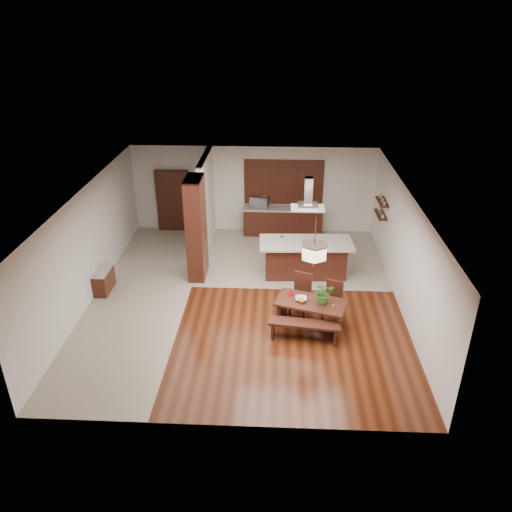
# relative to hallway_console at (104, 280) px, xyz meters

# --- Properties ---
(room_shell) EXTENTS (9.00, 9.04, 2.92)m
(room_shell) POSITION_rel_hallway_console_xyz_m (3.81, -0.20, 1.75)
(room_shell) COLOR #38170A
(room_shell) RESTS_ON ground
(tile_hallway) EXTENTS (2.50, 9.00, 0.01)m
(tile_hallway) POSITION_rel_hallway_console_xyz_m (1.06, -0.20, -0.31)
(tile_hallway) COLOR #B0A793
(tile_hallway) RESTS_ON ground
(tile_kitchen) EXTENTS (5.50, 4.00, 0.01)m
(tile_kitchen) POSITION_rel_hallway_console_xyz_m (5.06, 2.30, -0.31)
(tile_kitchen) COLOR #B0A793
(tile_kitchen) RESTS_ON ground
(soffit_band) EXTENTS (8.00, 9.00, 0.02)m
(soffit_band) POSITION_rel_hallway_console_xyz_m (3.81, -0.20, 2.57)
(soffit_band) COLOR #371D0D
(soffit_band) RESTS_ON room_shell
(partition_pier) EXTENTS (0.45, 1.00, 2.90)m
(partition_pier) POSITION_rel_hallway_console_xyz_m (2.41, 1.00, 1.14)
(partition_pier) COLOR black
(partition_pier) RESTS_ON ground
(partition_stub) EXTENTS (0.18, 2.40, 2.90)m
(partition_stub) POSITION_rel_hallway_console_xyz_m (2.41, 3.10, 1.14)
(partition_stub) COLOR silver
(partition_stub) RESTS_ON ground
(hallway_console) EXTENTS (0.37, 0.88, 0.63)m
(hallway_console) POSITION_rel_hallway_console_xyz_m (0.00, 0.00, 0.00)
(hallway_console) COLOR black
(hallway_console) RESTS_ON ground
(hallway_doorway) EXTENTS (1.10, 0.20, 2.10)m
(hallway_doorway) POSITION_rel_hallway_console_xyz_m (1.11, 4.20, 0.74)
(hallway_doorway) COLOR black
(hallway_doorway) RESTS_ON ground
(rear_counter) EXTENTS (2.60, 0.62, 0.95)m
(rear_counter) POSITION_rel_hallway_console_xyz_m (4.81, 4.00, 0.16)
(rear_counter) COLOR black
(rear_counter) RESTS_ON ground
(kitchen_window) EXTENTS (2.60, 0.08, 1.50)m
(kitchen_window) POSITION_rel_hallway_console_xyz_m (4.81, 4.26, 1.44)
(kitchen_window) COLOR brown
(kitchen_window) RESTS_ON room_shell
(shelf_lower) EXTENTS (0.26, 0.90, 0.04)m
(shelf_lower) POSITION_rel_hallway_console_xyz_m (7.68, 2.40, 1.08)
(shelf_lower) COLOR black
(shelf_lower) RESTS_ON room_shell
(shelf_upper) EXTENTS (0.26, 0.90, 0.04)m
(shelf_upper) POSITION_rel_hallway_console_xyz_m (7.68, 2.40, 1.49)
(shelf_upper) COLOR black
(shelf_upper) RESTS_ON room_shell
(dining_table) EXTENTS (1.79, 1.26, 0.68)m
(dining_table) POSITION_rel_hallway_console_xyz_m (5.47, -1.40, 0.18)
(dining_table) COLOR black
(dining_table) RESTS_ON ground
(dining_bench) EXTENTS (1.67, 0.56, 0.46)m
(dining_bench) POSITION_rel_hallway_console_xyz_m (5.30, -1.96, -0.08)
(dining_bench) COLOR black
(dining_bench) RESTS_ON ground
(dining_chair_left) EXTENTS (0.59, 0.59, 1.03)m
(dining_chair_left) POSITION_rel_hallway_console_xyz_m (5.23, -0.80, 0.20)
(dining_chair_left) COLOR black
(dining_chair_left) RESTS_ON ground
(dining_chair_right) EXTENTS (0.54, 0.54, 0.96)m
(dining_chair_right) POSITION_rel_hallway_console_xyz_m (6.01, -1.04, 0.16)
(dining_chair_right) COLOR black
(dining_chair_right) RESTS_ON ground
(pendant_lantern) EXTENTS (0.64, 0.64, 1.31)m
(pendant_lantern) POSITION_rel_hallway_console_xyz_m (5.47, -1.40, 1.93)
(pendant_lantern) COLOR beige
(pendant_lantern) RESTS_ON room_shell
(foliage_plant) EXTENTS (0.54, 0.48, 0.53)m
(foliage_plant) POSITION_rel_hallway_console_xyz_m (5.74, -1.43, 0.63)
(foliage_plant) COLOR #356B23
(foliage_plant) RESTS_ON dining_table
(fruit_bowl) EXTENTS (0.28, 0.28, 0.07)m
(fruit_bowl) POSITION_rel_hallway_console_xyz_m (5.23, -1.34, 0.40)
(fruit_bowl) COLOR #B8ABA1
(fruit_bowl) RESTS_ON dining_table
(napkin_cone) EXTENTS (0.19, 0.19, 0.23)m
(napkin_cone) POSITION_rel_hallway_console_xyz_m (4.98, -1.12, 0.48)
(napkin_cone) COLOR #A1160B
(napkin_cone) RESTS_ON dining_table
(gold_ornament) EXTENTS (0.08, 0.08, 0.10)m
(gold_ornament) POSITION_rel_hallway_console_xyz_m (5.96, -1.68, 0.41)
(gold_ornament) COLOR gold
(gold_ornament) RESTS_ON dining_table
(kitchen_island) EXTENTS (2.62, 1.23, 1.06)m
(kitchen_island) POSITION_rel_hallway_console_xyz_m (5.44, 1.15, 0.23)
(kitchen_island) COLOR black
(kitchen_island) RESTS_ON ground
(range_hood) EXTENTS (0.90, 0.55, 0.87)m
(range_hood) POSITION_rel_hallway_console_xyz_m (5.44, 1.16, 2.15)
(range_hood) COLOR silver
(range_hood) RESTS_ON room_shell
(island_cup) EXTENTS (0.13, 0.13, 0.09)m
(island_cup) POSITION_rel_hallway_console_xyz_m (5.84, 1.07, 0.79)
(island_cup) COLOR white
(island_cup) RESTS_ON kitchen_island
(microwave) EXTENTS (0.66, 0.50, 0.33)m
(microwave) POSITION_rel_hallway_console_xyz_m (4.02, 4.03, 0.80)
(microwave) COLOR #B6B9BD
(microwave) RESTS_ON rear_counter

